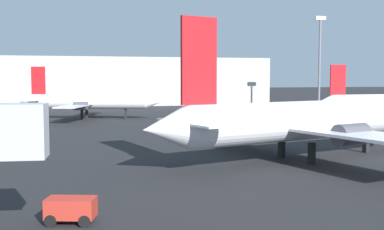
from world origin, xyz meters
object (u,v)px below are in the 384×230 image
(baggage_cart, at_px, (71,209))
(airplane_far_left, at_px, (88,102))
(light_mast_right, at_px, (320,58))
(airplane_on_taxiway, at_px, (304,120))

(baggage_cart, bearing_deg, airplane_far_left, -76.18)
(baggage_cart, distance_m, light_mast_right, 89.86)
(airplane_far_left, distance_m, light_mast_right, 51.55)
(airplane_far_left, height_order, baggage_cart, airplane_far_left)
(airplane_on_taxiway, height_order, light_mast_right, light_mast_right)
(airplane_far_left, bearing_deg, baggage_cart, -76.02)
(light_mast_right, bearing_deg, baggage_cart, -127.22)
(light_mast_right, bearing_deg, airplane_on_taxiway, -120.63)
(baggage_cart, relative_size, light_mast_right, 0.13)
(airplane_far_left, relative_size, light_mast_right, 1.21)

